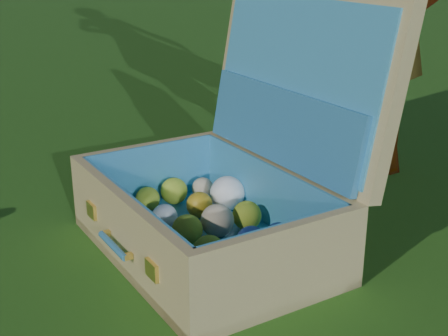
{
  "coord_description": "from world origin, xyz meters",
  "views": [
    {
      "loc": [
        1.04,
        -1.14,
        0.77
      ],
      "look_at": [
        0.19,
        0.13,
        0.21
      ],
      "focal_mm": 50.0,
      "sensor_mm": 36.0,
      "label": 1
    }
  ],
  "objects": [
    {
      "name": "suitcase",
      "position": [
        0.23,
        0.13,
        0.19
      ],
      "size": [
        0.87,
        0.82,
        0.66
      ],
      "rotation": [
        0.0,
        0.0,
        -0.43
      ],
      "color": "tan",
      "rests_on": "ground"
    },
    {
      "name": "ground",
      "position": [
        0.0,
        0.0,
        0.0
      ],
      "size": [
        60.0,
        60.0,
        0.0
      ],
      "primitive_type": "plane",
      "color": "#215114",
      "rests_on": "ground"
    }
  ]
}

